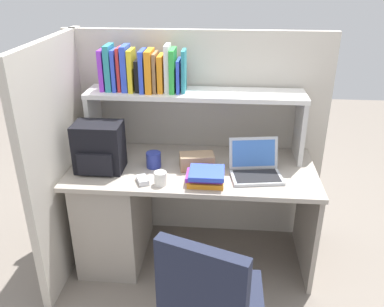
# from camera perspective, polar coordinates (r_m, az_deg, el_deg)

# --- Properties ---
(ground_plane) EXTENTS (8.00, 8.00, 0.00)m
(ground_plane) POSITION_cam_1_polar(r_m,az_deg,el_deg) (3.05, 0.08, -14.22)
(ground_plane) COLOR slate
(desk) EXTENTS (1.60, 0.70, 0.73)m
(desk) POSITION_cam_1_polar(r_m,az_deg,el_deg) (2.87, -7.75, -7.40)
(desk) COLOR #AAA093
(desk) RESTS_ON ground_plane
(cubicle_partition_rear) EXTENTS (1.84, 0.05, 1.55)m
(cubicle_partition_rear) POSITION_cam_1_polar(r_m,az_deg,el_deg) (2.98, 0.70, 2.17)
(cubicle_partition_rear) COLOR #BCB5A8
(cubicle_partition_rear) RESTS_ON ground_plane
(cubicle_partition_left) EXTENTS (0.05, 1.06, 1.55)m
(cubicle_partition_left) POSITION_cam_1_polar(r_m,az_deg,el_deg) (2.78, -17.72, -0.78)
(cubicle_partition_left) COLOR #BCB5A8
(cubicle_partition_left) RESTS_ON ground_plane
(overhead_hutch) EXTENTS (1.44, 0.28, 0.45)m
(overhead_hutch) POSITION_cam_1_polar(r_m,az_deg,el_deg) (2.70, 0.45, 6.71)
(overhead_hutch) COLOR beige
(overhead_hutch) RESTS_ON desk
(reference_books_on_shelf) EXTENTS (0.56, 0.19, 0.30)m
(reference_books_on_shelf) POSITION_cam_1_polar(r_m,az_deg,el_deg) (2.69, -7.01, 11.56)
(reference_books_on_shelf) COLOR purple
(reference_books_on_shelf) RESTS_ON overhead_hutch
(laptop) EXTENTS (0.35, 0.30, 0.22)m
(laptop) POSITION_cam_1_polar(r_m,az_deg,el_deg) (2.56, 8.90, -2.00)
(laptop) COLOR #B7BABF
(laptop) RESTS_ON desk
(backpack) EXTENTS (0.30, 0.23, 0.31)m
(backpack) POSITION_cam_1_polar(r_m,az_deg,el_deg) (2.62, -13.00, 0.77)
(backpack) COLOR black
(backpack) RESTS_ON desk
(computer_mouse) EXTENTS (0.10, 0.12, 0.03)m
(computer_mouse) POSITION_cam_1_polar(r_m,az_deg,el_deg) (2.48, -6.99, -3.74)
(computer_mouse) COLOR silver
(computer_mouse) RESTS_ON desk
(paper_cup) EXTENTS (0.08, 0.08, 0.08)m
(paper_cup) POSITION_cam_1_polar(r_m,az_deg,el_deg) (2.43, -4.48, -3.52)
(paper_cup) COLOR white
(paper_cup) RESTS_ON desk
(tissue_box) EXTENTS (0.24, 0.16, 0.10)m
(tissue_box) POSITION_cam_1_polar(r_m,az_deg,el_deg) (2.61, 0.69, -1.11)
(tissue_box) COLOR #9E7F60
(tissue_box) RESTS_ON desk
(snack_canister) EXTENTS (0.10, 0.10, 0.10)m
(snack_canister) POSITION_cam_1_polar(r_m,az_deg,el_deg) (2.64, -5.43, -0.89)
(snack_canister) COLOR navy
(snack_canister) RESTS_ON desk
(desk_book_stack) EXTENTS (0.23, 0.19, 0.09)m
(desk_book_stack) POSITION_cam_1_polar(r_m,az_deg,el_deg) (2.44, 1.95, -3.25)
(desk_book_stack) COLOR orange
(desk_book_stack) RESTS_ON desk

